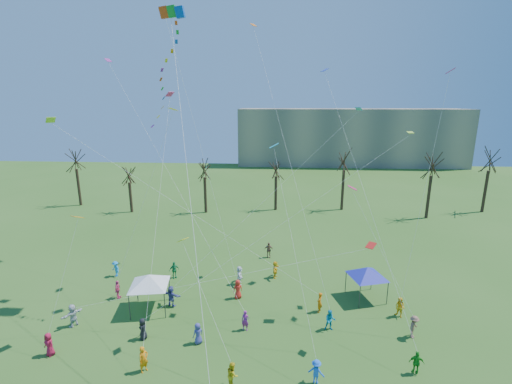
# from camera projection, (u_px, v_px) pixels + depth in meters

# --- Properties ---
(distant_building) EXTENTS (60.00, 14.00, 15.00)m
(distant_building) POSITION_uv_depth(u_px,v_px,m) (349.00, 137.00, 97.82)
(distant_building) COLOR gray
(distant_building) RESTS_ON ground
(bare_tree_row) EXTENTS (70.78, 9.43, 10.32)m
(bare_tree_row) POSITION_uv_depth(u_px,v_px,m) (303.00, 169.00, 54.84)
(bare_tree_row) COLOR black
(bare_tree_row) RESTS_ON ground
(big_box_kite) EXTENTS (3.91, 8.90, 26.91)m
(big_box_kite) POSITION_uv_depth(u_px,v_px,m) (169.00, 77.00, 26.86)
(big_box_kite) COLOR #E44410
(big_box_kite) RESTS_ON ground
(canopy_tent_white) EXTENTS (4.17, 4.17, 3.17)m
(canopy_tent_white) POSITION_uv_depth(u_px,v_px,m) (149.00, 280.00, 29.18)
(canopy_tent_white) COLOR #3F3F44
(canopy_tent_white) RESTS_ON ground
(canopy_tent_blue) EXTENTS (3.82, 3.82, 2.98)m
(canopy_tent_blue) POSITION_uv_depth(u_px,v_px,m) (367.00, 272.00, 30.88)
(canopy_tent_blue) COLOR #3F3F44
(canopy_tent_blue) RESTS_ON ground
(festival_crowd) EXTENTS (27.25, 19.45, 1.83)m
(festival_crowd) POSITION_uv_depth(u_px,v_px,m) (227.00, 303.00, 29.11)
(festival_crowd) COLOR #AD1537
(festival_crowd) RESTS_ON ground
(small_kites_aloft) EXTENTS (31.41, 19.28, 33.80)m
(small_kites_aloft) POSITION_uv_depth(u_px,v_px,m) (244.00, 136.00, 28.67)
(small_kites_aloft) COLOR orange
(small_kites_aloft) RESTS_ON ground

